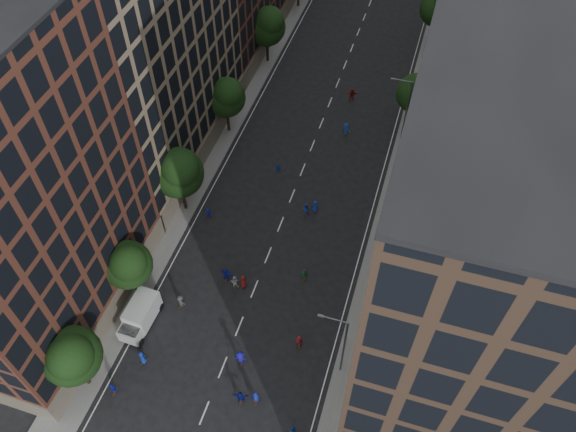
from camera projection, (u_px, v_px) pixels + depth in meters
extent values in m
plane|color=black|center=(311.00, 148.00, 71.44)|extent=(240.00, 240.00, 0.00)
cube|color=slate|center=(243.00, 94.00, 78.17)|extent=(4.00, 105.00, 0.15)
cube|color=slate|center=(415.00, 128.00, 73.69)|extent=(4.00, 105.00, 0.15)
cube|color=#937C60|center=(129.00, 25.00, 58.82)|extent=(14.00, 26.00, 34.00)
cube|color=#402E22|center=(487.00, 254.00, 38.80)|extent=(14.00, 30.00, 36.00)
cube|color=#655D53|center=(505.00, 43.00, 57.57)|extent=(14.00, 28.00, 33.00)
cylinder|color=black|center=(83.00, 374.00, 50.14)|extent=(0.36, 0.36, 3.96)
sphere|color=black|center=(71.00, 356.00, 47.36)|extent=(5.20, 5.20, 5.20)
sphere|color=black|center=(70.00, 357.00, 45.92)|extent=(3.90, 3.90, 3.90)
cylinder|color=black|center=(135.00, 284.00, 56.31)|extent=(0.36, 0.36, 3.70)
sphere|color=black|center=(128.00, 265.00, 53.72)|extent=(4.80, 4.80, 4.80)
sphere|color=black|center=(128.00, 263.00, 52.39)|extent=(3.60, 3.60, 3.60)
cylinder|color=black|center=(183.00, 196.00, 63.40)|extent=(0.36, 0.36, 4.22)
sphere|color=black|center=(178.00, 173.00, 60.43)|extent=(5.60, 5.60, 5.60)
sphere|color=black|center=(180.00, 169.00, 58.88)|extent=(4.20, 4.20, 4.20)
cylinder|color=black|center=(228.00, 119.00, 72.03)|extent=(0.36, 0.36, 3.87)
sphere|color=black|center=(226.00, 97.00, 69.31)|extent=(5.00, 5.00, 5.00)
sphere|color=black|center=(228.00, 93.00, 67.93)|extent=(3.75, 3.75, 3.75)
cylinder|color=black|center=(267.00, 49.00, 81.68)|extent=(0.36, 0.36, 4.05)
sphere|color=black|center=(267.00, 27.00, 78.84)|extent=(5.40, 5.40, 5.40)
sphere|color=black|center=(270.00, 21.00, 77.34)|extent=(4.05, 4.05, 4.05)
cylinder|color=black|center=(411.00, 114.00, 72.76)|extent=(0.36, 0.36, 3.74)
sphere|color=black|center=(416.00, 93.00, 70.13)|extent=(5.00, 5.00, 5.00)
sphere|color=black|center=(422.00, 88.00, 68.75)|extent=(3.75, 3.75, 3.75)
cylinder|color=black|center=(433.00, 31.00, 84.82)|extent=(0.36, 0.36, 3.96)
sphere|color=black|center=(438.00, 9.00, 82.04)|extent=(5.20, 5.20, 5.20)
sphere|color=black|center=(444.00, 3.00, 80.60)|extent=(3.90, 3.90, 3.90)
cylinder|color=#595B60|center=(344.00, 348.00, 48.98)|extent=(0.18, 0.18, 9.00)
cylinder|color=#595B60|center=(334.00, 319.00, 45.73)|extent=(2.40, 0.12, 0.12)
cube|color=#595B60|center=(321.00, 316.00, 45.97)|extent=(0.50, 0.22, 0.15)
cylinder|color=#595B60|center=(406.00, 112.00, 69.02)|extent=(0.18, 0.18, 9.00)
cylinder|color=#595B60|center=(402.00, 80.00, 65.76)|extent=(2.40, 0.12, 0.12)
cube|color=#595B60|center=(393.00, 79.00, 66.01)|extent=(0.50, 0.22, 0.15)
cube|color=white|center=(142.00, 310.00, 54.73)|extent=(2.35, 3.88, 2.33)
cube|color=white|center=(131.00, 333.00, 53.66)|extent=(2.17, 1.76, 1.48)
cube|color=black|center=(130.00, 329.00, 53.13)|extent=(1.95, 1.44, 0.11)
cylinder|color=black|center=(122.00, 336.00, 54.24)|extent=(0.29, 0.81, 0.80)
cylinder|color=black|center=(141.00, 342.00, 53.80)|extent=(0.29, 0.81, 0.80)
cylinder|color=black|center=(142.00, 301.00, 56.71)|extent=(0.29, 0.81, 0.80)
cylinder|color=black|center=(161.00, 307.00, 56.27)|extent=(0.29, 0.81, 0.80)
imported|color=#1332A0|center=(142.00, 358.00, 52.29)|extent=(1.00, 0.86, 1.74)
imported|color=#172DBC|center=(256.00, 398.00, 49.83)|extent=(0.74, 0.56, 1.83)
imported|color=#123498|center=(292.00, 430.00, 48.17)|extent=(0.90, 0.81, 1.51)
imported|color=#1915AF|center=(241.00, 359.00, 52.13)|extent=(1.38, 0.98, 1.94)
imported|color=#1626B6|center=(113.00, 389.00, 50.52)|extent=(0.90, 0.40, 1.50)
imported|color=navy|center=(241.00, 397.00, 50.00)|extent=(1.51, 0.75, 1.56)
imported|color=maroon|center=(243.00, 282.00, 57.68)|extent=(0.95, 0.79, 1.66)
imported|color=maroon|center=(299.00, 341.00, 53.38)|extent=(0.76, 0.65, 1.76)
imported|color=#B8B7B3|center=(235.00, 282.00, 57.63)|extent=(0.91, 0.75, 1.71)
imported|color=#45464B|center=(181.00, 302.00, 56.21)|extent=(1.15, 0.86, 1.58)
imported|color=#22733C|center=(304.00, 275.00, 58.22)|extent=(0.98, 0.48, 1.62)
imported|color=#151FAF|center=(226.00, 275.00, 58.22)|extent=(1.58, 0.64, 1.66)
imported|color=#1735BB|center=(315.00, 207.00, 64.17)|extent=(0.90, 0.74, 1.59)
imported|color=#1417A2|center=(208.00, 214.00, 63.53)|extent=(0.57, 0.38, 1.55)
imported|color=#163AB4|center=(306.00, 209.00, 63.89)|extent=(0.85, 0.69, 1.63)
imported|color=#1440A3|center=(346.00, 129.00, 72.37)|extent=(1.28, 0.92, 1.79)
imported|color=blue|center=(278.00, 169.00, 67.98)|extent=(0.96, 0.59, 1.53)
imported|color=maroon|center=(352.00, 95.00, 76.90)|extent=(1.71, 1.03, 1.76)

